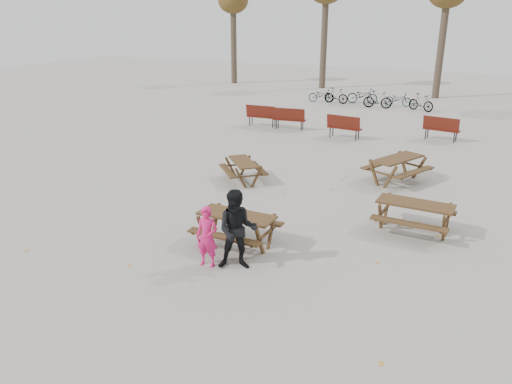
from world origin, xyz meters
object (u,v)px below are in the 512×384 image
at_px(main_picnic_table, 237,222).
at_px(picnic_table_east, 414,217).
at_px(food_tray, 238,217).
at_px(picnic_table_north, 243,171).
at_px(child, 207,237).
at_px(picnic_table_far, 397,170).
at_px(adult, 237,230).
at_px(soda_bottle, 227,213).

relative_size(main_picnic_table, picnic_table_east, 0.99).
xyz_separation_m(food_tray, picnic_table_north, (-2.23, 4.41, -0.46)).
xyz_separation_m(main_picnic_table, child, (-0.07, -1.17, 0.09)).
relative_size(main_picnic_table, picnic_table_far, 0.96).
relative_size(adult, picnic_table_north, 1.13).
bearing_deg(child, food_tray, 70.73).
relative_size(child, picnic_table_far, 0.72).
bearing_deg(food_tray, picnic_table_east, 38.97).
relative_size(food_tray, adult, 0.10).
bearing_deg(picnic_table_east, picnic_table_far, 109.78).
bearing_deg(child, main_picnic_table, 78.70).
bearing_deg(food_tray, soda_bottle, -177.63).
relative_size(main_picnic_table, picnic_table_north, 1.16).
distance_m(child, picnic_table_east, 5.26).
bearing_deg(food_tray, picnic_table_north, 116.85).
bearing_deg(picnic_table_north, food_tray, -16.89).
distance_m(main_picnic_table, adult, 1.16).
xyz_separation_m(adult, picnic_table_north, (-2.66, 5.22, -0.54)).
bearing_deg(picnic_table_north, main_picnic_table, -17.40).
bearing_deg(picnic_table_far, main_picnic_table, -176.67).
height_order(adult, picnic_table_far, adult).
xyz_separation_m(food_tray, adult, (0.43, -0.81, 0.09)).
bearing_deg(picnic_table_far, child, -174.22).
height_order(main_picnic_table, child, child).
xyz_separation_m(soda_bottle, picnic_table_far, (2.51, 6.58, -0.44)).
height_order(food_tray, adult, adult).
relative_size(main_picnic_table, adult, 1.02).
height_order(soda_bottle, child, child).
distance_m(soda_bottle, adult, 1.07).
bearing_deg(food_tray, adult, -62.14).
xyz_separation_m(main_picnic_table, adult, (0.56, -0.97, 0.29)).
relative_size(main_picnic_table, soda_bottle, 10.59).
relative_size(child, adult, 0.77).
bearing_deg(picnic_table_east, main_picnic_table, -141.79).
bearing_deg(main_picnic_table, picnic_table_north, 116.34).
relative_size(soda_bottle, picnic_table_far, 0.09).
xyz_separation_m(main_picnic_table, picnic_table_far, (2.36, 6.40, -0.18)).
height_order(main_picnic_table, picnic_table_far, picnic_table_far).
distance_m(adult, picnic_table_far, 7.60).
bearing_deg(main_picnic_table, food_tray, -51.86).
bearing_deg(child, picnic_table_far, 64.37).
bearing_deg(food_tray, main_picnic_table, 128.14).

